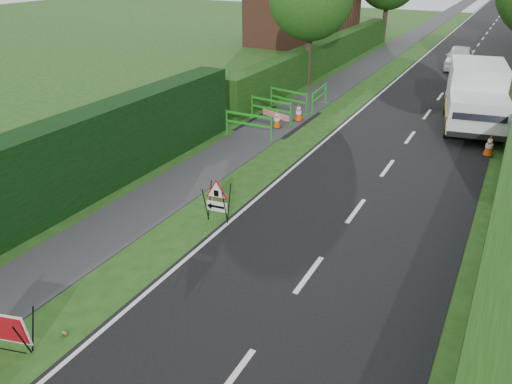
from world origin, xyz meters
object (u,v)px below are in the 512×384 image
at_px(red_rect_sign, 3,329).
at_px(triangle_sign, 216,198).
at_px(works_van, 476,95).
at_px(hatchback_car, 459,58).

height_order(red_rect_sign, triangle_sign, triangle_sign).
xyz_separation_m(triangle_sign, works_van, (5.09, 12.09, 0.58)).
height_order(triangle_sign, works_van, works_van).
height_order(triangle_sign, hatchback_car, hatchback_car).
bearing_deg(triangle_sign, red_rect_sign, -105.03).
height_order(red_rect_sign, hatchback_car, hatchback_car).
relative_size(red_rect_sign, hatchback_car, 0.28).
height_order(red_rect_sign, works_van, works_van).
bearing_deg(works_van, red_rect_sign, -117.41).
bearing_deg(works_van, triangle_sign, -121.96).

